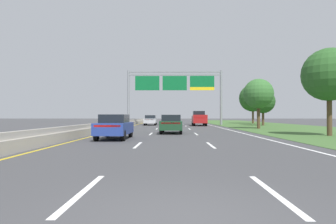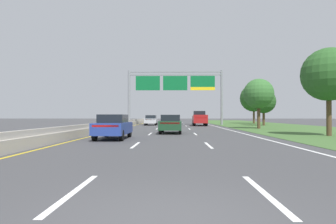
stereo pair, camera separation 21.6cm
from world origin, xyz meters
name	(u,v)px [view 2 (the right image)]	position (x,y,z in m)	size (l,w,h in m)	color
ground_plane	(173,127)	(0.00, 35.00, 0.00)	(220.00, 220.00, 0.00)	#3D3D3F
lane_striping	(173,127)	(0.00, 34.54, 0.00)	(11.96, 106.00, 0.01)	white
grass_verge_right	(277,127)	(13.95, 35.00, 0.01)	(14.00, 110.00, 0.02)	#3D602D
median_barrier_concrete	(125,124)	(-6.60, 35.00, 0.35)	(0.60, 110.00, 0.85)	#A8A399
overhead_sign_gantry	(175,86)	(0.30, 41.40, 6.22)	(15.06, 0.42, 8.69)	gray
pickup_truck_red	(200,118)	(3.94, 39.09, 1.07)	(2.11, 5.44, 2.20)	maroon
car_blue_left_lane_sedan	(113,126)	(-3.79, 14.33, 0.82)	(1.83, 4.40, 1.57)	navy
car_darkgreen_centre_lane_sedan	(171,124)	(-0.17, 20.47, 0.82)	(1.93, 4.45, 1.57)	#193D23
car_silver_left_lane_sedan	(151,120)	(-3.51, 41.24, 0.82)	(1.83, 4.40, 1.57)	#B2B5BA
roadside_tree_near	(329,75)	(11.47, 17.22, 4.51)	(3.90, 3.90, 6.48)	#4C3823
roadside_tree_mid	(259,94)	(9.79, 28.97, 4.00)	(3.42, 3.42, 5.73)	#4C3823
roadside_tree_far	(264,101)	(13.62, 39.50, 3.65)	(3.60, 3.60, 5.46)	#4C3823
roadside_tree_distant	(254,98)	(15.14, 50.31, 4.81)	(5.12, 5.12, 7.38)	#4C3823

